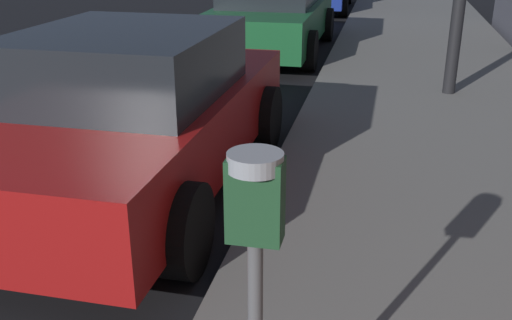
% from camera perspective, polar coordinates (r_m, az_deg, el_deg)
% --- Properties ---
extents(parking_meter, '(0.19, 0.19, 1.37)m').
position_cam_1_polar(parking_meter, '(2.07, -0.08, -7.94)').
color(parking_meter, '#59595B').
rests_on(parking_meter, sidewalk).
extents(car_red, '(2.06, 4.13, 1.43)m').
position_cam_1_polar(car_red, '(5.23, -11.78, 4.42)').
color(car_red, maroon).
rests_on(car_red, ground).
extents(car_green, '(2.01, 4.54, 1.43)m').
position_cam_1_polar(car_green, '(11.19, 1.54, 13.94)').
color(car_green, '#19592D').
rests_on(car_green, ground).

